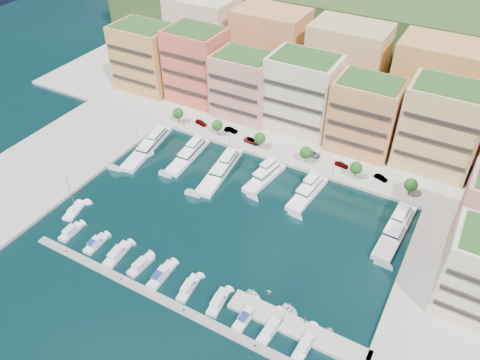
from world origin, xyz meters
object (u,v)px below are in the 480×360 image
at_px(cruiser_6, 218,302).
at_px(cruiser_7, 246,316).
at_px(yacht_4, 308,192).
at_px(cruiser_2, 117,254).
at_px(lamppost_0, 184,122).
at_px(yacht_2, 221,168).
at_px(car_2, 252,141).
at_px(yacht_1, 189,154).
at_px(car_1, 231,130).
at_px(cruiser_9, 306,344).
at_px(cruiser_5, 188,288).
at_px(car_4, 342,164).
at_px(cruiser_0, 71,232).
at_px(car_5, 381,178).
at_px(lamppost_3, 334,168).
at_px(yacht_3, 265,176).
at_px(person_0, 283,319).
at_px(person_1, 305,319).
at_px(tree_5, 411,185).
at_px(sailboat_0, 74,211).
at_px(tree_4, 356,168).
at_px(cruiser_4, 161,275).
at_px(lamppost_4, 394,187).
at_px(cruiser_3, 141,265).
at_px(tree_0, 178,113).
at_px(yacht_0, 149,145).
at_px(tender_3, 330,329).
at_px(cruiser_1, 96,244).
at_px(tender_1, 269,291).
at_px(tender_0, 254,296).
at_px(tender_2, 290,310).
at_px(tree_2, 260,138).
at_px(cruiser_8, 272,328).
at_px(car_0, 201,123).
at_px(sailboat_2, 140,159).
at_px(tree_3, 306,153).
at_px(yacht_6, 396,228).

bearing_deg(cruiser_6, cruiser_7, -0.24).
bearing_deg(yacht_4, cruiser_2, -125.55).
xyz_separation_m(lamppost_0, yacht_2, (22.99, -13.39, -2.62)).
bearing_deg(car_2, yacht_1, 139.64).
xyz_separation_m(cruiser_6, car_1, (-32.56, 61.78, 1.22)).
distance_m(cruiser_9, car_2, 74.48).
height_order(cruiser_5, car_4, car_4).
bearing_deg(yacht_1, cruiser_0, -100.07).
distance_m(cruiser_2, car_5, 78.37).
bearing_deg(cruiser_9, yacht_2, 137.39).
relative_size(lamppost_3, yacht_3, 0.24).
bearing_deg(cruiser_2, person_0, 3.01).
xyz_separation_m(cruiser_0, person_1, (64.64, 4.58, 1.42)).
bearing_deg(car_5, tree_5, -92.60).
xyz_separation_m(sailboat_0, car_5, (70.33, 54.40, 1.37)).
distance_m(cruiser_0, car_2, 63.59).
height_order(tree_4, cruiser_4, tree_4).
bearing_deg(cruiser_2, car_2, 83.95).
xyz_separation_m(lamppost_4, car_1, (-56.91, 6.00, -2.06)).
distance_m(cruiser_3, person_0, 37.23).
distance_m(tree_0, cruiser_6, 77.84).
bearing_deg(cruiser_4, lamppost_0, 119.66).
bearing_deg(yacht_0, tender_3, -25.02).
bearing_deg(cruiser_1, tender_3, 5.46).
xyz_separation_m(lamppost_0, yacht_4, (50.50, -10.48, -2.73)).
bearing_deg(yacht_3, sailboat_0, -135.42).
height_order(tender_1, car_2, car_2).
distance_m(cruiser_9, sailboat_0, 72.63).
xyz_separation_m(cruiser_6, tender_0, (6.21, 5.59, -0.11)).
height_order(cruiser_1, tender_2, cruiser_1).
height_order(sailboat_0, car_1, sailboat_0).
relative_size(sailboat_0, person_1, 6.79).
height_order(tree_0, yacht_1, tree_0).
relative_size(lamppost_0, tender_2, 1.00).
relative_size(cruiser_1, cruiser_9, 0.79).
bearing_deg(person_0, tree_2, 18.62).
height_order(lamppost_0, cruiser_8, lamppost_0).
bearing_deg(cruiser_0, car_0, 88.66).
bearing_deg(sailboat_0, tender_2, -0.51).
bearing_deg(sailboat_2, tree_3, 26.18).
distance_m(cruiser_2, cruiser_4, 13.67).
xyz_separation_m(yacht_1, yacht_6, (66.60, -1.18, 0.12)).
bearing_deg(yacht_1, sailboat_0, -109.60).
distance_m(cruiser_5, tender_1, 18.79).
bearing_deg(cruiser_4, person_1, 7.50).
xyz_separation_m(yacht_3, cruiser_6, (11.27, -45.79, -0.66)).
bearing_deg(lamppost_4, yacht_0, -169.46).
height_order(tree_0, car_1, tree_0).
bearing_deg(cruiser_3, yacht_3, 76.67).
bearing_deg(yacht_2, lamppost_3, 23.36).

